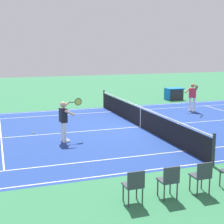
{
  "coord_description": "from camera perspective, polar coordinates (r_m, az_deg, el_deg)",
  "views": [
    {
      "loc": [
        6.5,
        14.68,
        3.77
      ],
      "look_at": [
        1.6,
        0.43,
        0.9
      ],
      "focal_mm": 54.78,
      "sensor_mm": 36.0,
      "label": 1
    }
  ],
  "objects": [
    {
      "name": "court_line_markings",
      "position": [
        16.49,
        4.79,
        -2.45
      ],
      "size": [
        23.85,
        11.05,
        0.01
      ],
      "color": "white",
      "rests_on": "ground_plane"
    },
    {
      "name": "tennis_player_far",
      "position": [
        20.79,
        13.28,
        2.64
      ],
      "size": [
        0.75,
        1.13,
        1.7
      ],
      "color": "white",
      "rests_on": "ground_plane"
    },
    {
      "name": "spectator_chair_4",
      "position": [
        8.82,
        9.53,
        -11.01
      ],
      "size": [
        0.44,
        0.44,
        0.88
      ],
      "color": "#38383D",
      "rests_on": "ground_plane"
    },
    {
      "name": "tennis_net",
      "position": [
        16.39,
        4.82,
        -0.79
      ],
      "size": [
        0.1,
        11.7,
        1.08
      ],
      "color": "#2D2D33",
      "rests_on": "ground_plane"
    },
    {
      "name": "ground_plane",
      "position": [
        16.49,
        4.79,
        -2.47
      ],
      "size": [
        60.0,
        60.0,
        0.0
      ],
      "primitive_type": "plane",
      "color": "#2D7247"
    },
    {
      "name": "spectator_chair_5",
      "position": [
        8.43,
        3.72,
        -11.92
      ],
      "size": [
        0.44,
        0.44,
        0.88
      ],
      "color": "#38383D",
      "rests_on": "ground_plane"
    },
    {
      "name": "tennis_ball",
      "position": [
        15.56,
        -12.98,
        -3.39
      ],
      "size": [
        0.07,
        0.07,
        0.07
      ],
      "primitive_type": "sphere",
      "color": "#CCE01E",
      "rests_on": "ground_plane"
    },
    {
      "name": "equipment_cart_tarped",
      "position": [
        25.22,
        10.31,
        3.02
      ],
      "size": [
        1.25,
        0.84,
        0.85
      ],
      "color": "#2D2D33",
      "rests_on": "ground_plane"
    },
    {
      "name": "tennis_player_near",
      "position": [
        13.78,
        -8.01,
        -1.22
      ],
      "size": [
        1.03,
        0.81,
        1.7
      ],
      "color": "white",
      "rests_on": "ground_plane"
    },
    {
      "name": "spectator_chair_3",
      "position": [
        9.28,
        14.77,
        -10.09
      ],
      "size": [
        0.44,
        0.44,
        0.88
      ],
      "color": "#38383D",
      "rests_on": "ground_plane"
    },
    {
      "name": "court_slab",
      "position": [
        16.49,
        4.79,
        -2.46
      ],
      "size": [
        24.2,
        11.4,
        0.0
      ],
      "primitive_type": "cube",
      "color": "navy",
      "rests_on": "ground_plane"
    }
  ]
}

